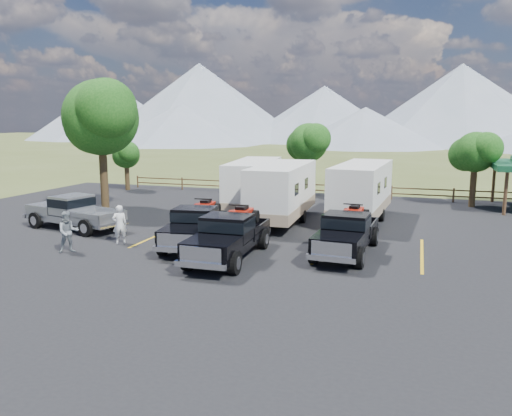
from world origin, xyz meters
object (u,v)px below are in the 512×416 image
(tree_big_nw, at_px, (100,118))
(trailer_left, at_px, (254,185))
(pickup_silver, at_px, (74,212))
(person_b, at_px, (68,232))
(rig_right, at_px, (347,232))
(rig_left, at_px, (197,224))
(trailer_right, at_px, (362,191))
(person_a, at_px, (120,224))
(rig_center, at_px, (230,235))
(trailer_center, at_px, (282,192))

(tree_big_nw, height_order, trailer_left, tree_big_nw)
(pickup_silver, relative_size, person_b, 3.45)
(rig_right, bearing_deg, trailer_left, 133.99)
(rig_left, relative_size, trailer_right, 0.65)
(trailer_left, relative_size, person_a, 5.11)
(person_a, height_order, person_b, person_a)
(rig_center, bearing_deg, person_b, -170.62)
(rig_left, distance_m, trailer_center, 6.32)
(rig_left, bearing_deg, person_a, -174.19)
(tree_big_nw, xyz_separation_m, trailer_right, (15.36, 1.31, -3.93))
(tree_big_nw, relative_size, rig_right, 1.35)
(trailer_left, xyz_separation_m, pickup_silver, (-7.07, -7.28, -0.71))
(person_b, bearing_deg, rig_center, -32.11)
(rig_left, height_order, rig_right, rig_right)
(trailer_right, xyz_separation_m, person_a, (-9.61, -8.46, -0.76))
(trailer_right, relative_size, pickup_silver, 1.51)
(trailer_left, distance_m, trailer_right, 6.41)
(rig_center, relative_size, person_a, 3.44)
(rig_center, relative_size, person_b, 3.44)
(rig_right, xyz_separation_m, person_a, (-9.83, -1.43, -0.05))
(rig_center, xyz_separation_m, trailer_center, (0.16, 7.39, 0.68))
(rig_center, distance_m, person_b, 6.78)
(trailer_center, height_order, person_b, trailer_center)
(trailer_right, bearing_deg, trailer_center, -152.10)
(person_a, bearing_deg, pickup_silver, -64.90)
(tree_big_nw, relative_size, person_b, 4.54)
(trailer_left, relative_size, trailer_right, 0.99)
(person_b, bearing_deg, trailer_center, 8.85)
(tree_big_nw, bearing_deg, trailer_right, 4.86)
(rig_left, height_order, rig_center, rig_center)
(tree_big_nw, height_order, rig_right, tree_big_nw)
(pickup_silver, height_order, person_a, person_a)
(tree_big_nw, height_order, rig_center, tree_big_nw)
(rig_left, height_order, trailer_left, trailer_left)
(rig_left, xyz_separation_m, trailer_left, (-0.12, 8.30, 0.69))
(rig_left, distance_m, trailer_left, 8.33)
(person_a, bearing_deg, trailer_right, -177.77)
(tree_big_nw, distance_m, trailer_left, 10.01)
(pickup_silver, distance_m, person_b, 4.67)
(rig_center, xyz_separation_m, person_b, (-6.65, -1.28, -0.08))
(trailer_right, bearing_deg, pickup_silver, -150.12)
(rig_right, bearing_deg, person_b, -159.34)
(rig_left, bearing_deg, trailer_center, 60.40)
(rig_left, relative_size, rig_center, 0.99)
(rig_right, height_order, trailer_left, trailer_left)
(trailer_left, xyz_separation_m, person_b, (-4.40, -11.11, -0.74))
(trailer_left, xyz_separation_m, trailer_center, (2.42, -2.45, 0.03))
(tree_big_nw, xyz_separation_m, person_a, (5.75, -7.16, -4.69))
(trailer_center, bearing_deg, rig_right, -53.03)
(rig_center, relative_size, trailer_left, 0.67)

